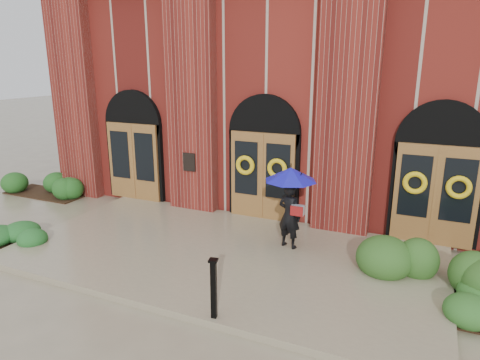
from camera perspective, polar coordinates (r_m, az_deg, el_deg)
The scene contains 9 objects.
ground at distance 10.33m, azimuth -2.67°, elevation -10.61°, with size 90.00×90.00×0.00m, color gray.
landing at distance 10.41m, azimuth -2.30°, elevation -9.91°, with size 10.00×5.30×0.15m, color gray.
church_building at distance 17.59m, azimuth 10.42°, elevation 11.85°, with size 16.20×12.53×7.00m.
man_with_umbrella at distance 10.22m, azimuth 6.72°, elevation -1.62°, with size 1.53×1.53×2.00m.
metal_post at distance 7.70m, azimuth -3.53°, elevation -14.09°, with size 0.18×0.18×1.13m.
hedge_wall_left at distance 16.62m, azimuth -24.45°, elevation -0.55°, with size 2.71×1.09×0.70m, color #1E4F1A.
hedge_wall_right at distance 10.09m, azimuth 27.90°, elevation -10.41°, with size 3.41×1.37×0.88m, color #2A511C.
hedge_front_left at distance 12.29m, azimuth -28.04°, elevation -6.94°, with size 1.31×1.12×0.46m, color #1E5721.
hedge_front_right at distance 9.34m, azimuth 27.43°, elevation -13.59°, with size 1.53×1.31×0.54m, color #28581F.
Camera 1 is at (4.21, -8.26, 4.54)m, focal length 32.00 mm.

